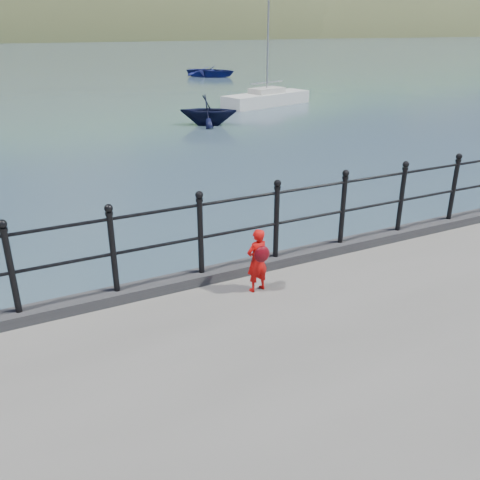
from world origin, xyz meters
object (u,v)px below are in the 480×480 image
child (258,260)px  launch_blue (211,71)px  sailboat_near (267,99)px  railing (240,221)px  launch_navy (208,110)px

child → launch_blue: child is taller
sailboat_near → launch_blue: bearing=59.9°
launch_blue → sailboat_near: (-4.31, -18.04, -0.14)m
railing → child: size_ratio=20.17×
child → launch_navy: 18.22m
launch_navy → sailboat_near: sailboat_near is taller
railing → sailboat_near: sailboat_near is taller
railing → launch_navy: size_ratio=6.86×
sailboat_near → child: bearing=-136.2°
launch_blue → sailboat_near: size_ratio=0.57×
railing → launch_blue: railing is taller
launch_blue → launch_navy: bearing=-151.3°
child → railing: bearing=-100.5°
launch_blue → sailboat_near: bearing=-140.9°
child → launch_blue: size_ratio=0.19×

